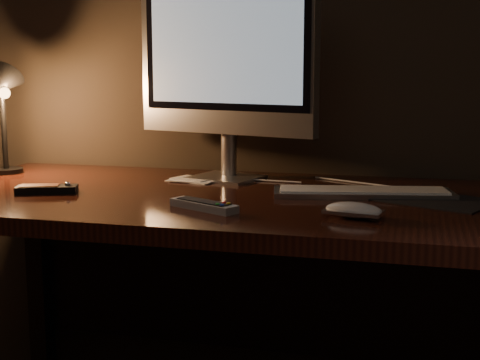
% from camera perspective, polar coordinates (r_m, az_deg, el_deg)
% --- Properties ---
extents(desk, '(1.60, 0.75, 0.75)m').
position_cam_1_polar(desk, '(1.74, -0.10, -4.97)').
color(desk, black).
rests_on(desk, ground).
extents(monitor, '(0.54, 0.21, 0.58)m').
position_cam_1_polar(monitor, '(1.85, -1.29, 10.62)').
color(monitor, silver).
rests_on(monitor, desk).
extents(keyboard, '(0.45, 0.20, 0.02)m').
position_cam_1_polar(keyboard, '(1.66, 10.44, -1.02)').
color(keyboard, silver).
rests_on(keyboard, desk).
extents(mousepad, '(0.30, 0.28, 0.00)m').
position_cam_1_polar(mousepad, '(1.63, 16.34, -1.67)').
color(mousepad, black).
rests_on(mousepad, desk).
extents(mouse, '(0.13, 0.08, 0.02)m').
position_cam_1_polar(mouse, '(1.40, 9.66, -2.74)').
color(mouse, white).
rests_on(mouse, desk).
extents(media_remote, '(0.16, 0.10, 0.03)m').
position_cam_1_polar(media_remote, '(1.73, -16.16, -0.72)').
color(media_remote, black).
rests_on(media_remote, desk).
extents(tv_remote, '(0.17, 0.12, 0.02)m').
position_cam_1_polar(tv_remote, '(1.47, -3.12, -2.16)').
color(tv_remote, '#989B9D').
rests_on(tv_remote, desk).
extents(papers, '(0.15, 0.12, 0.01)m').
position_cam_1_polar(papers, '(1.85, -4.04, 0.03)').
color(papers, white).
rests_on(papers, desk).
extents(desk_lamp, '(0.15, 0.17, 0.33)m').
position_cam_1_polar(desk_lamp, '(2.05, -19.57, 6.54)').
color(desk_lamp, black).
rests_on(desk_lamp, desk).
extents(cable, '(0.56, 0.18, 0.01)m').
position_cam_1_polar(cable, '(1.82, 5.35, -0.16)').
color(cable, white).
rests_on(cable, desk).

